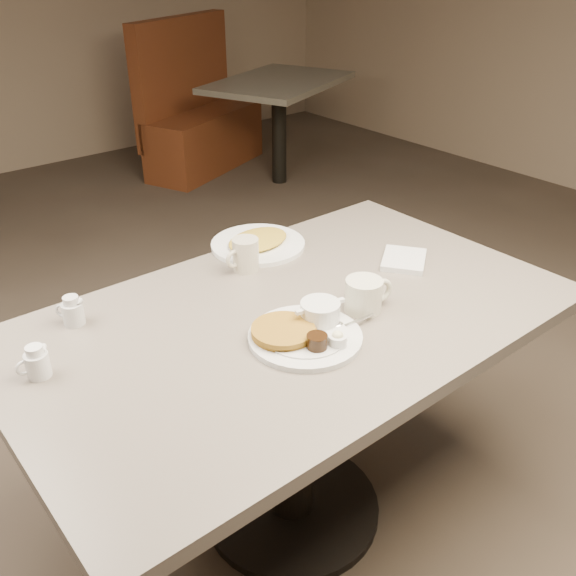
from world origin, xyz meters
TOP-DOWN VIEW (x-y plane):
  - room at (0.00, 0.00)m, footprint 7.04×8.04m
  - diner_table at (0.00, 0.00)m, footprint 1.50×0.90m
  - main_plate at (-0.05, -0.11)m, footprint 0.37×0.34m
  - coffee_mug_near at (0.16, -0.11)m, footprint 0.15×0.12m
  - napkin at (0.46, 0.01)m, footprint 0.20×0.20m
  - coffee_mug_far at (0.05, 0.29)m, footprint 0.11×0.08m
  - creamer_left at (-0.62, 0.16)m, footprint 0.08×0.07m
  - creamer_right at (-0.47, 0.32)m, footprint 0.07×0.08m
  - hash_plate at (0.18, 0.39)m, footprint 0.36×0.36m
  - booth_back_right at (1.68, 3.06)m, footprint 1.46×1.56m

SIDE VIEW (x-z plane):
  - booth_back_right at x=1.68m, z-range -0.15..0.97m
  - diner_table at x=0.00m, z-range 0.21..0.96m
  - napkin at x=0.46m, z-range 0.75..0.77m
  - hash_plate at x=0.18m, z-range 0.75..0.78m
  - main_plate at x=-0.05m, z-range 0.74..0.81m
  - creamer_right at x=-0.47m, z-range 0.75..0.83m
  - creamer_left at x=-0.62m, z-range 0.75..0.83m
  - coffee_mug_near at x=0.16m, z-range 0.75..0.84m
  - coffee_mug_far at x=0.05m, z-range 0.75..0.85m
  - room at x=0.00m, z-range -0.02..2.82m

